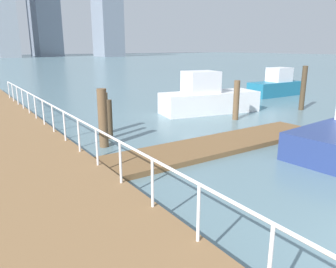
# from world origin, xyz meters

# --- Properties ---
(ground_plane) EXTENTS (300.00, 300.00, 0.00)m
(ground_plane) POSITION_xyz_m (0.00, 20.00, 0.00)
(ground_plane) COLOR slate
(floating_dock) EXTENTS (10.06, 2.00, 0.18)m
(floating_dock) POSITION_xyz_m (1.53, 7.70, 0.09)
(floating_dock) COLOR brown
(floating_dock) RESTS_ON ground_plane
(boardwalk_railing) EXTENTS (0.06, 25.43, 1.08)m
(boardwalk_railing) POSITION_xyz_m (-3.15, 9.59, 1.23)
(boardwalk_railing) COLOR white
(boardwalk_railing) RESTS_ON boardwalk
(dock_piling_0) EXTENTS (0.30, 0.30, 2.00)m
(dock_piling_0) POSITION_xyz_m (5.69, 10.79, 1.00)
(dock_piling_0) COLOR brown
(dock_piling_0) RESTS_ON ground_plane
(dock_piling_1) EXTENTS (0.24, 0.24, 1.58)m
(dock_piling_1) POSITION_xyz_m (-1.13, 11.07, 0.79)
(dock_piling_1) COLOR #473826
(dock_piling_1) RESTS_ON ground_plane
(dock_piling_3) EXTENTS (0.29, 0.29, 2.57)m
(dock_piling_3) POSITION_xyz_m (10.87, 10.55, 1.28)
(dock_piling_3) COLOR #473826
(dock_piling_3) RESTS_ON ground_plane
(dock_piling_4) EXTENTS (0.34, 0.34, 2.17)m
(dock_piling_4) POSITION_xyz_m (-1.80, 10.12, 1.09)
(dock_piling_4) COLOR brown
(dock_piling_4) RESTS_ON ground_plane
(dock_piling_5) EXTENTS (0.33, 0.33, 1.76)m
(dock_piling_5) POSITION_xyz_m (-0.99, 11.89, 0.88)
(dock_piling_5) COLOR brown
(dock_piling_5) RESTS_ON ground_plane
(moored_boat_1) EXTENTS (5.83, 2.89, 2.33)m
(moored_boat_1) POSITION_xyz_m (5.72, 13.03, 0.82)
(moored_boat_1) COLOR white
(moored_boat_1) RESTS_ON ground_plane
(moored_boat_3) EXTENTS (4.35, 1.68, 2.09)m
(moored_boat_3) POSITION_xyz_m (14.29, 15.20, 0.77)
(moored_boat_3) COLOR #1E6B8C
(moored_boat_3) RESTS_ON ground_plane
(skyline_tower_6) EXTENTS (9.25, 10.16, 27.44)m
(skyline_tower_6) POSITION_xyz_m (46.51, 118.60, 13.72)
(skyline_tower_6) COLOR gray
(skyline_tower_6) RESTS_ON ground_plane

